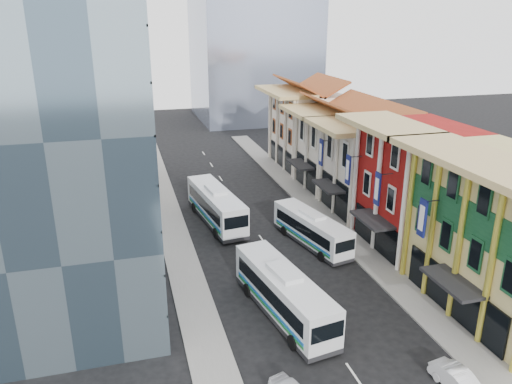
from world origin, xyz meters
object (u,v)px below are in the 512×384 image
object	(u,v)px
shophouse_tan	(508,238)
sedan_right	(460,382)
bus_left_far	(216,205)
bus_left_near	(284,293)
bus_right	(312,229)
office_tower	(64,104)

from	to	relation	value
shophouse_tan	sedan_right	distance (m)	12.26
shophouse_tan	bus_left_far	distance (m)	29.01
bus_left_near	bus_left_far	bearing A→B (deg)	84.69
shophouse_tan	sedan_right	size ratio (longest dim) A/B	3.52
sedan_right	shophouse_tan	bearing A→B (deg)	28.34
sedan_right	bus_right	bearing A→B (deg)	81.70
bus_left_near	sedan_right	size ratio (longest dim) A/B	3.04
bus_left_near	bus_right	size ratio (longest dim) A/B	1.14
office_tower	bus_left_near	size ratio (longest dim) A/B	2.48
bus_right	sedan_right	size ratio (longest dim) A/B	2.67
bus_left_far	sedan_right	xyz separation A→B (m)	(9.09, -29.75, -1.35)
shophouse_tan	office_tower	bearing A→B (deg)	155.70
shophouse_tan	bus_right	world-z (taller)	shophouse_tan
shophouse_tan	bus_left_near	size ratio (longest dim) A/B	1.16
office_tower	sedan_right	bearing A→B (deg)	-43.07
shophouse_tan	bus_left_near	world-z (taller)	shophouse_tan
office_tower	bus_right	distance (m)	25.19
office_tower	sedan_right	size ratio (longest dim) A/B	7.54
bus_left_far	shophouse_tan	bearing A→B (deg)	-59.84
shophouse_tan	bus_left_far	world-z (taller)	shophouse_tan
office_tower	bus_right	bearing A→B (deg)	1.63
office_tower	bus_left_far	world-z (taller)	office_tower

